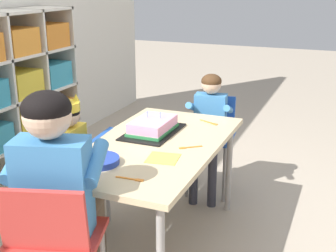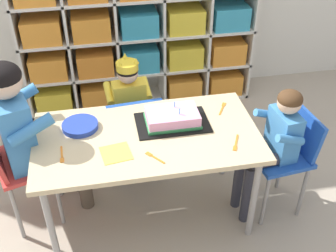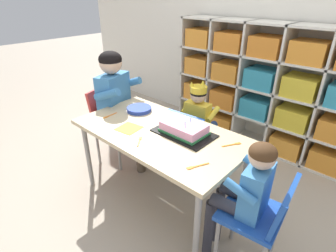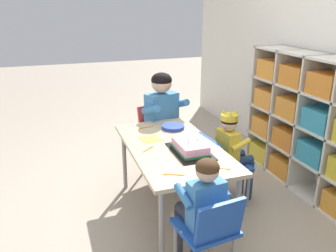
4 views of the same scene
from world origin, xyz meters
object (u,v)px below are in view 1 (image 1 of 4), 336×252
Objects in this scene: activity_table at (155,152)px; fork_near_child_seat at (131,179)px; child_with_crown at (64,149)px; fork_by_napkin at (160,115)px; classroom_chair_blue at (82,174)px; adult_helper_seated at (58,180)px; paper_plate_stack at (98,161)px; guest_at_table_side at (209,120)px; birthday_cake_on_tray at (153,127)px; fork_beside_plate_stack at (210,123)px; classroom_chair_adult_side at (53,237)px; fork_near_cake_tray at (189,147)px; classroom_chair_guest_side at (211,134)px.

activity_table is 0.46m from fork_near_child_seat.
child_with_crown reaches higher than fork_by_napkin.
adult_helper_seated is (-0.60, -0.29, 0.27)m from classroom_chair_blue.
adult_helper_seated is at bearing 174.76° from paper_plate_stack.
guest_at_table_side is at bearing -117.05° from adult_helper_seated.
birthday_cake_on_tray is 0.38m from fork_beside_plate_stack.
classroom_chair_adult_side is 5.41× the size of fork_near_child_seat.
classroom_chair_blue is 0.73× the size of guest_at_table_side.
adult_helper_seated is (-0.59, -0.39, 0.13)m from child_with_crown.
fork_near_cake_tray is (0.05, -0.74, 0.10)m from child_with_crown.
classroom_chair_adult_side is at bearing 177.25° from birthday_cake_on_tray.
birthday_cake_on_tray is 3.29× the size of fork_by_napkin.
fork_near_cake_tray is at bearing -118.65° from birthday_cake_on_tray.
activity_table is 0.72m from guest_at_table_side.
guest_at_table_side reaches higher than birthday_cake_on_tray.
guest_at_table_side reaches higher than child_with_crown.
fork_beside_plate_stack is at bearing -20.13° from activity_table.
classroom_chair_guest_side is at bearing -12.78° from birthday_cake_on_tray.
classroom_chair_blue is at bearing -127.47° from classroom_chair_guest_side.
fork_near_child_seat is (-1.26, -0.02, 0.20)m from classroom_chair_guest_side.
classroom_chair_adult_side is 6.53× the size of fork_near_cake_tray.
classroom_chair_blue is 0.68m from fork_near_cake_tray.
fork_near_cake_tray reaches higher than activity_table.
fork_by_napkin is (0.53, -0.38, 0.10)m from child_with_crown.
fork_near_cake_tray is (0.01, -0.19, 0.05)m from activity_table.
child_with_crown is 0.99m from guest_at_table_side.
fork_by_napkin reaches higher than activity_table.
paper_plate_stack is at bearing -107.68° from guest_at_table_side.
fork_beside_plate_stack is at bearing 123.96° from classroom_chair_blue.
child_with_crown is at bearing 146.31° from fork_near_cake_tray.
paper_plate_stack is at bearing -57.65° from fork_by_napkin.
classroom_chair_guest_side is at bearing 83.17° from fork_by_napkin.
paper_plate_stack is at bearing 39.83° from classroom_chair_blue.
fork_near_child_seat is (-0.90, 0.07, 0.00)m from fork_beside_plate_stack.
classroom_chair_blue is 4.74× the size of fork_near_child_seat.
fork_near_cake_tray is at bearing -129.92° from classroom_chair_adult_side.
classroom_chair_guest_side is 1.28m from fork_near_child_seat.
child_with_crown is at bearing -136.17° from guest_at_table_side.
classroom_chair_guest_side is 5.08× the size of fork_beside_plate_stack.
birthday_cake_on_tray is (0.79, -0.08, 0.00)m from adult_helper_seated.
classroom_chair_guest_side reaches higher than paper_plate_stack.
fork_beside_plate_stack is at bearing -120.72° from classroom_chair_adult_side.
adult_helper_seated reaches higher than classroom_chair_blue.
adult_helper_seated is at bearing 28.95° from child_with_crown.
paper_plate_stack is (-0.31, -0.42, 0.11)m from child_with_crown.
activity_table is 1.83× the size of classroom_chair_guest_side.
adult_helper_seated is at bearing -156.45° from fork_near_cake_tray.
paper_plate_stack reaches higher than fork_near_cake_tray.
child_with_crown reaches higher than fork_beside_plate_stack.
guest_at_table_side reaches higher than classroom_chair_adult_side.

